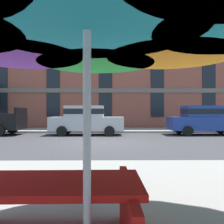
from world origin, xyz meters
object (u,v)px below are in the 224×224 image
object	(u,v)px
sedan_blue	(204,119)
picnic_table	(43,212)
patio_umbrella	(87,2)
sedan_silver	(86,119)

from	to	relation	value
sedan_blue	picnic_table	distance (m)	13.87
sedan_blue	picnic_table	bearing A→B (deg)	-117.63
picnic_table	patio_umbrella	bearing A→B (deg)	-43.43
sedan_silver	patio_umbrella	xyz separation A→B (m)	(1.25, -12.70, 1.26)
sedan_silver	picnic_table	bearing A→B (deg)	-86.21
sedan_silver	sedan_blue	world-z (taller)	same
sedan_blue	picnic_table	size ratio (longest dim) A/B	2.42
patio_umbrella	sedan_silver	bearing A→B (deg)	95.64
sedan_silver	patio_umbrella	world-z (taller)	patio_umbrella
sedan_blue	picnic_table	xyz separation A→B (m)	(-6.43, -12.28, -0.46)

